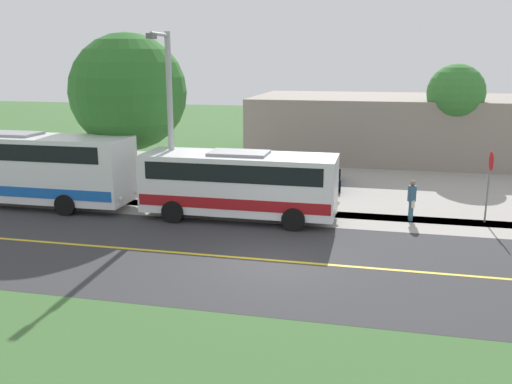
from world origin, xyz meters
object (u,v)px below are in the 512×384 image
(street_light_pole, at_px, (169,115))
(commercial_building, at_px, (396,126))
(stop_sign, at_px, (490,175))
(tree_curbside, at_px, (128,92))
(parked_car_near, at_px, (321,173))
(pedestrian_with_bags, at_px, (412,199))
(tree_lot_edge, at_px, (456,93))
(shuttle_bus_front, at_px, (239,182))
(transit_bus_rear, at_px, (4,165))

(street_light_pole, height_order, commercial_building, street_light_pole)
(stop_sign, height_order, tree_curbside, tree_curbside)
(parked_car_near, distance_m, commercial_building, 11.03)
(street_light_pole, bearing_deg, commercial_building, 149.72)
(pedestrian_with_bags, relative_size, parked_car_near, 0.37)
(pedestrian_with_bags, bearing_deg, tree_lot_edge, 166.35)
(shuttle_bus_front, relative_size, commercial_building, 0.43)
(pedestrian_with_bags, height_order, stop_sign, stop_sign)
(stop_sign, bearing_deg, tree_curbside, -94.68)
(street_light_pole, height_order, tree_lot_edge, street_light_pole)
(stop_sign, xyz_separation_m, tree_lot_edge, (-11.30, -0.08, 2.52))
(parked_car_near, bearing_deg, pedestrian_with_bags, 37.90)
(tree_lot_edge, bearing_deg, stop_sign, 0.42)
(street_light_pole, xyz_separation_m, tree_lot_edge, (-12.53, 12.80, 0.34))
(shuttle_bus_front, bearing_deg, pedestrian_with_bags, 99.95)
(shuttle_bus_front, height_order, commercial_building, commercial_building)
(shuttle_bus_front, distance_m, tree_curbside, 7.50)
(street_light_pole, bearing_deg, shuttle_bus_front, 83.67)
(pedestrian_with_bags, relative_size, tree_curbside, 0.22)
(pedestrian_with_bags, height_order, tree_curbside, tree_curbside)
(stop_sign, relative_size, commercial_building, 0.15)
(stop_sign, bearing_deg, shuttle_bus_front, -80.90)
(street_light_pole, xyz_separation_m, tree_curbside, (-2.53, -2.98, 0.75))
(shuttle_bus_front, height_order, tree_curbside, tree_curbside)
(transit_bus_rear, relative_size, tree_curbside, 1.57)
(stop_sign, distance_m, tree_curbside, 16.19)
(tree_lot_edge, xyz_separation_m, commercial_building, (-4.00, -3.15, -2.48))
(shuttle_bus_front, height_order, stop_sign, stop_sign)
(transit_bus_rear, distance_m, street_light_pole, 8.20)
(stop_sign, height_order, parked_car_near, stop_sign)
(commercial_building, bearing_deg, street_light_pole, -30.28)
(tree_curbside, relative_size, tree_lot_edge, 1.23)
(pedestrian_with_bags, distance_m, stop_sign, 3.13)
(pedestrian_with_bags, xyz_separation_m, tree_curbside, (-1.66, -12.95, 4.01))
(tree_curbside, height_order, tree_lot_edge, tree_curbside)
(transit_bus_rear, bearing_deg, tree_curbside, 120.91)
(pedestrian_with_bags, xyz_separation_m, tree_lot_edge, (-11.66, 2.83, 3.59))
(tree_lot_edge, bearing_deg, transit_bus_rear, -57.98)
(commercial_building, bearing_deg, shuttle_bus_front, -21.30)
(tree_curbside, xyz_separation_m, commercial_building, (-14.00, 12.63, -2.89))
(stop_sign, bearing_deg, street_light_pole, -84.54)
(street_light_pole, distance_m, tree_curbside, 3.98)
(stop_sign, bearing_deg, tree_lot_edge, -179.58)
(shuttle_bus_front, height_order, parked_car_near, shuttle_bus_front)
(tree_curbside, bearing_deg, pedestrian_with_bags, 82.69)
(shuttle_bus_front, relative_size, parked_car_near, 1.77)
(transit_bus_rear, relative_size, street_light_pole, 1.60)
(stop_sign, height_order, tree_lot_edge, tree_lot_edge)
(shuttle_bus_front, distance_m, parked_car_near, 7.21)
(shuttle_bus_front, bearing_deg, transit_bus_rear, -89.81)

